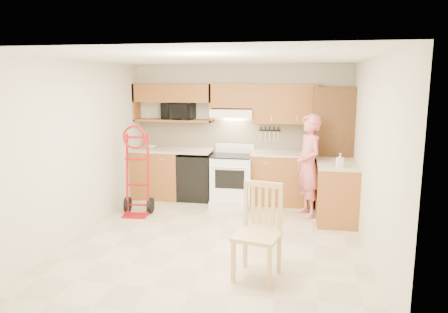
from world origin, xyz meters
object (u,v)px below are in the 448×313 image
(range, at_px, (232,176))
(dining_chair, at_px, (257,232))
(microwave, at_px, (179,111))
(hand_truck, at_px, (136,175))
(person, at_px, (308,166))

(range, height_order, dining_chair, dining_chair)
(microwave, distance_m, hand_truck, 1.62)
(microwave, distance_m, person, 2.65)
(microwave, bearing_deg, dining_chair, -56.46)
(dining_chair, bearing_deg, person, 87.29)
(dining_chair, bearing_deg, hand_truck, 150.59)
(person, bearing_deg, hand_truck, -102.77)
(range, distance_m, dining_chair, 2.87)
(range, xyz_separation_m, hand_truck, (-1.46, -0.87, 0.15))
(person, xyz_separation_m, hand_truck, (-2.79, -0.45, -0.17))
(person, bearing_deg, range, -129.55)
(microwave, height_order, person, microwave)
(microwave, relative_size, hand_truck, 0.43)
(range, bearing_deg, person, -17.56)
(hand_truck, xyz_separation_m, dining_chair, (2.20, -1.90, -0.14))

